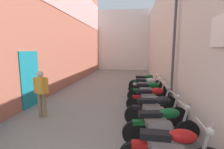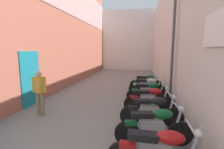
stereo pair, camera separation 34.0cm
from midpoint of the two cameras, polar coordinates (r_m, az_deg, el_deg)
name	(u,v)px [view 2 (the right image)]	position (r m, az deg, el deg)	size (l,w,h in m)	color
ground_plane	(107,97)	(7.81, -0.62, -8.09)	(34.27, 34.27, 0.00)	slate
building_left	(63,20)	(10.46, -15.97, 17.84)	(0.45, 18.27, 7.90)	#B76651
building_right	(170,35)	(9.53, 20.61, 12.83)	(0.45, 18.27, 6.07)	beige
building_far_end	(128,41)	(19.57, 6.11, 11.72)	(8.71, 2.00, 6.66)	silver
motorcycle_third	(154,125)	(4.13, 17.10, -16.76)	(1.84, 0.58, 1.04)	black
motorcycle_fourth	(152,110)	(5.04, 15.73, -11.96)	(1.85, 0.58, 1.04)	black
motorcycle_fifth	(150,99)	(6.09, 14.72, -8.33)	(1.84, 0.58, 1.04)	black
motorcycle_sixth	(148,92)	(7.09, 14.05, -5.90)	(1.85, 0.58, 1.04)	black
motorcycle_seventh	(147,86)	(8.14, 13.54, -4.01)	(1.84, 0.58, 1.04)	black
motorcycle_eighth	(147,82)	(9.16, 13.16, -2.60)	(1.85, 0.58, 1.04)	black
pedestrian_further_down	(39,90)	(5.96, -22.67, -4.94)	(0.52, 0.31, 1.57)	#8C7251
street_lamp	(171,29)	(6.51, 21.60, 14.52)	(0.79, 0.18, 5.15)	#47474C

